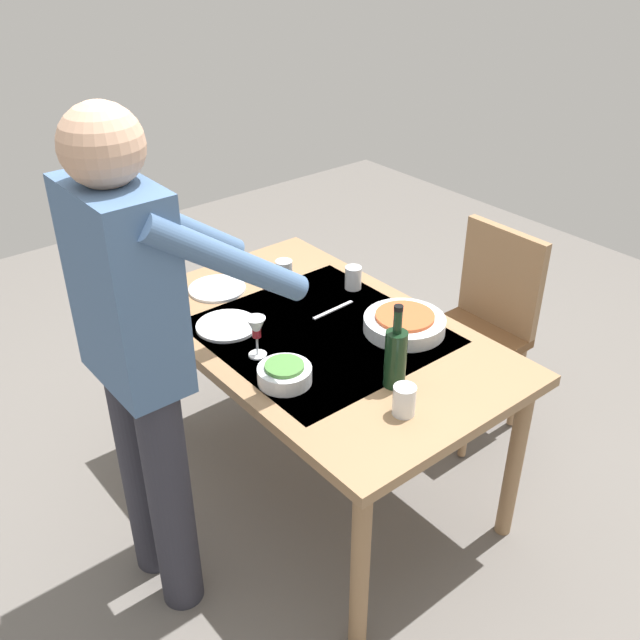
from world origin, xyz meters
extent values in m
plane|color=#66605B|center=(0.00, 0.00, 0.00)|extent=(6.00, 6.00, 0.00)
cube|color=#93704C|center=(0.00, 0.00, 0.71)|extent=(1.45, 0.89, 0.04)
cube|color=beige|center=(0.00, 0.00, 0.73)|extent=(0.80, 0.76, 0.00)
cylinder|color=#93704C|center=(-0.65, -0.38, 0.35)|extent=(0.06, 0.06, 0.69)
cylinder|color=#93704C|center=(0.65, -0.38, 0.35)|extent=(0.06, 0.06, 0.69)
cylinder|color=#93704C|center=(-0.65, 0.38, 0.35)|extent=(0.06, 0.06, 0.69)
cylinder|color=#93704C|center=(0.65, 0.38, 0.35)|extent=(0.06, 0.06, 0.69)
cube|color=brown|center=(-0.10, -0.75, 0.45)|extent=(0.40, 0.40, 0.04)
cube|color=#93704C|center=(-0.10, -0.93, 0.70)|extent=(0.40, 0.04, 0.45)
cylinder|color=#93704C|center=(-0.27, -0.92, 0.23)|extent=(0.04, 0.04, 0.43)
cylinder|color=#93704C|center=(0.07, -0.92, 0.23)|extent=(0.04, 0.04, 0.43)
cylinder|color=#93704C|center=(-0.27, -0.58, 0.23)|extent=(0.04, 0.04, 0.43)
cylinder|color=#93704C|center=(0.07, -0.58, 0.23)|extent=(0.04, 0.04, 0.43)
cylinder|color=#2D2D38|center=(0.07, 0.73, 0.44)|extent=(0.14, 0.14, 0.88)
cylinder|color=#2D2D38|center=(-0.13, 0.73, 0.44)|extent=(0.14, 0.14, 0.88)
cube|color=#47668E|center=(-0.03, 0.73, 1.18)|extent=(0.36, 0.20, 0.60)
sphere|color=tan|center=(-0.03, 0.73, 1.58)|extent=(0.22, 0.22, 0.22)
cylinder|color=#47668E|center=(0.14, 0.49, 1.25)|extent=(0.08, 0.52, 0.40)
cylinder|color=#47668E|center=(-0.21, 0.49, 1.25)|extent=(0.08, 0.52, 0.40)
cylinder|color=black|center=(-0.41, 0.02, 0.83)|extent=(0.07, 0.07, 0.20)
cylinder|color=black|center=(-0.41, 0.02, 0.97)|extent=(0.03, 0.03, 0.08)
cylinder|color=black|center=(-0.41, 0.02, 1.02)|extent=(0.03, 0.03, 0.02)
cylinder|color=white|center=(0.46, 0.35, 0.74)|extent=(0.06, 0.06, 0.01)
cylinder|color=white|center=(0.46, 0.35, 0.78)|extent=(0.01, 0.01, 0.07)
cone|color=white|center=(0.46, 0.35, 0.85)|extent=(0.07, 0.07, 0.07)
cylinder|color=maroon|center=(0.46, 0.35, 0.83)|extent=(0.03, 0.03, 0.03)
cylinder|color=white|center=(0.02, 0.27, 0.74)|extent=(0.06, 0.06, 0.01)
cylinder|color=white|center=(0.02, 0.27, 0.78)|extent=(0.01, 0.01, 0.07)
cone|color=white|center=(0.02, 0.27, 0.85)|extent=(0.07, 0.07, 0.07)
cylinder|color=maroon|center=(0.02, 0.27, 0.83)|extent=(0.03, 0.03, 0.03)
cylinder|color=silver|center=(0.18, -0.32, 0.78)|extent=(0.07, 0.07, 0.09)
cylinder|color=silver|center=(0.40, -0.14, 0.78)|extent=(0.07, 0.07, 0.09)
cylinder|color=silver|center=(-0.53, 0.10, 0.78)|extent=(0.07, 0.07, 0.10)
cylinder|color=silver|center=(-0.19, -0.24, 0.76)|extent=(0.30, 0.30, 0.05)
cylinder|color=#C6562D|center=(-0.19, -0.24, 0.79)|extent=(0.22, 0.22, 0.03)
cylinder|color=silver|center=(-0.17, 0.29, 0.76)|extent=(0.18, 0.18, 0.05)
cylinder|color=#4C843D|center=(-0.17, 0.29, 0.79)|extent=(0.13, 0.13, 0.03)
cylinder|color=silver|center=(0.24, 0.25, 0.74)|extent=(0.23, 0.23, 0.01)
cylinder|color=silver|center=(0.51, 0.12, 0.74)|extent=(0.23, 0.23, 0.01)
cube|color=silver|center=(0.09, -0.14, 0.74)|extent=(0.02, 0.20, 0.00)
camera|label=1|loc=(-1.72, 1.41, 2.11)|focal=40.09mm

